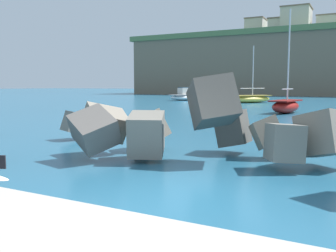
# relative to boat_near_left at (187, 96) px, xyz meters

# --- Properties ---
(ground_plane) EXTENTS (400.00, 400.00, 0.00)m
(ground_plane) POSITION_rel_boat_near_left_xyz_m (20.14, -44.07, -0.64)
(ground_plane) COLOR #235B7A
(breakwater_jetty) EXTENTS (31.31, 7.94, 3.16)m
(breakwater_jetty) POSITION_rel_boat_near_left_xyz_m (19.68, -41.69, 0.53)
(breakwater_jetty) COLOR gray
(breakwater_jetty) RESTS_ON ground
(boat_near_left) EXTENTS (4.46, 6.36, 1.99)m
(boat_near_left) POSITION_rel_boat_near_left_xyz_m (0.00, 0.00, 0.00)
(boat_near_left) COLOR white
(boat_near_left) RESTS_ON ground
(boat_near_right) EXTENTS (5.57, 6.12, 7.36)m
(boat_near_right) POSITION_rel_boat_near_left_xyz_m (10.51, -3.25, -0.09)
(boat_near_right) COLOR #EAC64C
(boat_near_right) RESTS_ON ground
(boat_far_centre) EXTENTS (2.33, 4.49, 8.42)m
(boat_far_centre) POSITION_rel_boat_near_left_xyz_m (17.92, -19.50, -0.01)
(boat_far_centre) COLOR maroon
(boat_far_centre) RESTS_ON ground
(station_building_west) EXTENTS (5.01, 6.18, 5.56)m
(station_building_west) POSITION_rel_boat_near_left_xyz_m (-2.44, 49.47, 16.54)
(station_building_west) COLOR #B2ADA3
(station_building_west) RESTS_ON headland_bluff
(station_building_central) EXTENTS (4.88, 4.26, 4.41)m
(station_building_central) POSITION_rel_boat_near_left_xyz_m (15.45, 46.03, 15.97)
(station_building_central) COLOR #B2ADA3
(station_building_central) RESTS_ON headland_bluff
(station_building_east) EXTENTS (6.70, 7.38, 6.36)m
(station_building_east) POSITION_rel_boat_near_left_xyz_m (8.79, 43.51, 16.94)
(station_building_east) COLOR #B2ADA3
(station_building_east) RESTS_ON headland_bluff
(station_building_annex) EXTENTS (7.29, 8.07, 4.11)m
(station_building_annex) POSITION_rel_boat_near_left_xyz_m (6.02, 44.92, 15.82)
(station_building_annex) COLOR #B2ADA3
(station_building_annex) RESTS_ON headland_bluff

